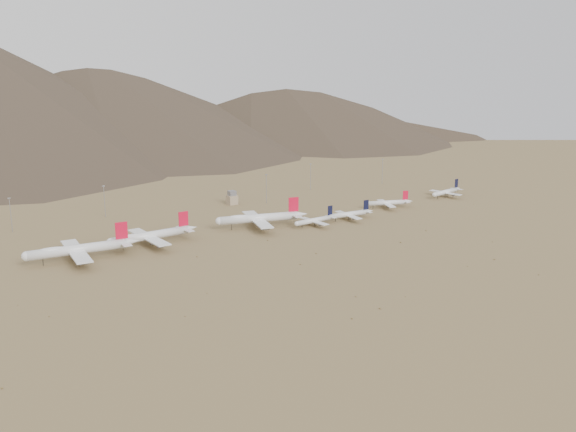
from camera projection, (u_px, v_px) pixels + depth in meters
ground at (277, 242)px, 443.19m from camera, size 3000.00×3000.00×0.00m
mountain_ridge at (6, 43)px, 1138.35m from camera, size 4400.00×1000.00×300.00m
widebody_west at (78, 249)px, 399.63m from camera, size 72.32×55.82×21.48m
widebody_centre at (150, 235)px, 432.90m from camera, size 66.68×51.32×19.80m
widebody_east at (259, 218)px, 478.41m from camera, size 70.08×55.34×21.30m
narrowbody_a at (316, 220)px, 484.28m from camera, size 40.84×29.42×13.48m
narrowbody_b at (350, 214)px, 502.32m from camera, size 42.98×30.95×14.18m
narrowbody_c at (388, 203)px, 542.10m from camera, size 40.97×30.66×14.17m
narrowbody_d at (447, 192)px, 586.06m from camera, size 43.84×32.02×14.58m
control_tower at (232, 198)px, 555.35m from camera, size 8.00×8.00×12.00m
mast_far_west at (11, 213)px, 463.97m from camera, size 2.00×0.60×25.70m
mast_west at (104, 200)px, 508.25m from camera, size 2.00×0.60×25.70m
mast_centre at (266, 187)px, 557.97m from camera, size 2.00×0.60×25.70m
mast_east at (311, 175)px, 614.80m from camera, size 2.00×0.60×25.70m
mast_far_east at (382, 170)px, 644.06m from camera, size 2.00×0.60×25.70m
desert_scrub at (355, 273)px, 377.21m from camera, size 428.34×179.76×0.80m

